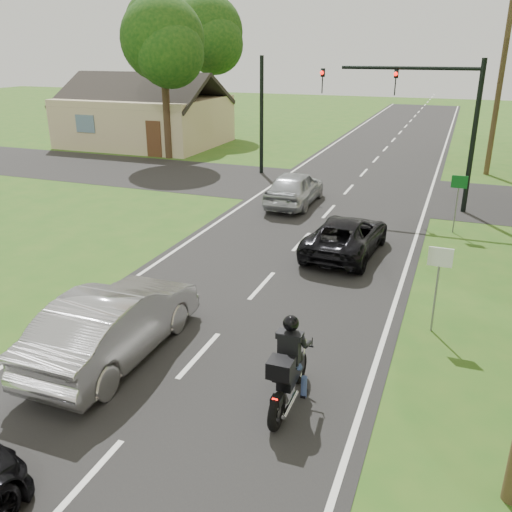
{
  "coord_description": "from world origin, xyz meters",
  "views": [
    {
      "loc": [
        4.86,
        -9.24,
        6.34
      ],
      "look_at": [
        0.2,
        3.0,
        1.3
      ],
      "focal_mm": 38.0,
      "sensor_mm": 36.0,
      "label": 1
    }
  ],
  "objects_px": {
    "silver_suv": "(295,188)",
    "traffic_signal": "(428,107)",
    "dark_suv": "(346,236)",
    "sign_white": "(439,269)",
    "sign_green": "(458,190)",
    "utility_pole_far": "(501,75)",
    "silver_sedan": "(115,323)",
    "motorcycle_rider": "(288,372)"
  },
  "relations": [
    {
      "from": "silver_suv",
      "to": "utility_pole_far",
      "type": "xyz_separation_m",
      "value": [
        7.85,
        9.48,
        4.33
      ]
    },
    {
      "from": "silver_suv",
      "to": "silver_sedan",
      "type": "bearing_deg",
      "value": 89.28
    },
    {
      "from": "traffic_signal",
      "to": "sign_white",
      "type": "xyz_separation_m",
      "value": [
        1.36,
        -11.02,
        -2.54
      ]
    },
    {
      "from": "motorcycle_rider",
      "to": "utility_pole_far",
      "type": "height_order",
      "value": "utility_pole_far"
    },
    {
      "from": "traffic_signal",
      "to": "utility_pole_far",
      "type": "height_order",
      "value": "utility_pole_far"
    },
    {
      "from": "silver_suv",
      "to": "traffic_signal",
      "type": "height_order",
      "value": "traffic_signal"
    },
    {
      "from": "dark_suv",
      "to": "sign_white",
      "type": "relative_size",
      "value": 2.07
    },
    {
      "from": "motorcycle_rider",
      "to": "silver_sedan",
      "type": "bearing_deg",
      "value": 174.21
    },
    {
      "from": "utility_pole_far",
      "to": "dark_suv",
      "type": "bearing_deg",
      "value": -107.29
    },
    {
      "from": "motorcycle_rider",
      "to": "sign_green",
      "type": "relative_size",
      "value": 1.03
    },
    {
      "from": "silver_suv",
      "to": "sign_green",
      "type": "height_order",
      "value": "sign_green"
    },
    {
      "from": "utility_pole_far",
      "to": "sign_green",
      "type": "bearing_deg",
      "value": -96.73
    },
    {
      "from": "sign_white",
      "to": "sign_green",
      "type": "bearing_deg",
      "value": 88.57
    },
    {
      "from": "silver_sedan",
      "to": "dark_suv",
      "type": "bearing_deg",
      "value": -112.75
    },
    {
      "from": "silver_sedan",
      "to": "sign_white",
      "type": "relative_size",
      "value": 2.26
    },
    {
      "from": "sign_white",
      "to": "silver_sedan",
      "type": "bearing_deg",
      "value": -150.47
    },
    {
      "from": "silver_sedan",
      "to": "silver_suv",
      "type": "xyz_separation_m",
      "value": [
        0.03,
        13.16,
        -0.05
      ]
    },
    {
      "from": "dark_suv",
      "to": "silver_suv",
      "type": "bearing_deg",
      "value": -53.4
    },
    {
      "from": "sign_green",
      "to": "motorcycle_rider",
      "type": "bearing_deg",
      "value": -101.94
    },
    {
      "from": "motorcycle_rider",
      "to": "utility_pole_far",
      "type": "relative_size",
      "value": 0.22
    },
    {
      "from": "silver_sedan",
      "to": "sign_green",
      "type": "height_order",
      "value": "sign_green"
    },
    {
      "from": "utility_pole_far",
      "to": "sign_white",
      "type": "xyz_separation_m",
      "value": [
        -1.5,
        -19.02,
        -3.49
      ]
    },
    {
      "from": "motorcycle_rider",
      "to": "traffic_signal",
      "type": "distance_m",
      "value": 15.41
    },
    {
      "from": "dark_suv",
      "to": "silver_sedan",
      "type": "height_order",
      "value": "silver_sedan"
    },
    {
      "from": "motorcycle_rider",
      "to": "silver_sedan",
      "type": "height_order",
      "value": "motorcycle_rider"
    },
    {
      "from": "dark_suv",
      "to": "sign_white",
      "type": "height_order",
      "value": "sign_white"
    },
    {
      "from": "dark_suv",
      "to": "utility_pole_far",
      "type": "xyz_separation_m",
      "value": [
        4.54,
        14.58,
        4.46
      ]
    },
    {
      "from": "silver_suv",
      "to": "sign_green",
      "type": "bearing_deg",
      "value": 166.14
    },
    {
      "from": "traffic_signal",
      "to": "motorcycle_rider",
      "type": "bearing_deg",
      "value": -93.7
    },
    {
      "from": "traffic_signal",
      "to": "sign_green",
      "type": "distance_m",
      "value": 4.24
    },
    {
      "from": "dark_suv",
      "to": "sign_white",
      "type": "xyz_separation_m",
      "value": [
        3.04,
        -4.44,
        0.97
      ]
    },
    {
      "from": "silver_suv",
      "to": "traffic_signal",
      "type": "relative_size",
      "value": 0.68
    },
    {
      "from": "silver_sedan",
      "to": "sign_white",
      "type": "xyz_separation_m",
      "value": [
        6.38,
        3.61,
        0.8
      ]
    },
    {
      "from": "motorcycle_rider",
      "to": "sign_white",
      "type": "xyz_separation_m",
      "value": [
        2.33,
        3.98,
        0.86
      ]
    },
    {
      "from": "dark_suv",
      "to": "motorcycle_rider",
      "type": "bearing_deg",
      "value": 98.38
    },
    {
      "from": "silver_sedan",
      "to": "silver_suv",
      "type": "bearing_deg",
      "value": -90.35
    },
    {
      "from": "silver_suv",
      "to": "dark_suv",
      "type": "bearing_deg",
      "value": 122.4
    },
    {
      "from": "silver_sedan",
      "to": "utility_pole_far",
      "type": "bearing_deg",
      "value": -109.42
    },
    {
      "from": "dark_suv",
      "to": "sign_green",
      "type": "relative_size",
      "value": 2.07
    },
    {
      "from": "sign_green",
      "to": "sign_white",
      "type": "bearing_deg",
      "value": -91.43
    },
    {
      "from": "utility_pole_far",
      "to": "sign_green",
      "type": "relative_size",
      "value": 4.71
    },
    {
      "from": "silver_suv",
      "to": "traffic_signal",
      "type": "xyz_separation_m",
      "value": [
        4.99,
        1.47,
        3.39
      ]
    }
  ]
}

